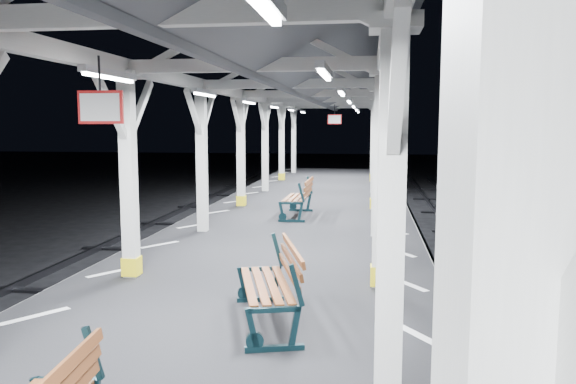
# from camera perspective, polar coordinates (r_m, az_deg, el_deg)

# --- Properties ---
(platform) EXTENTS (6.00, 50.00, 1.00)m
(platform) POSITION_cam_1_polar(r_m,az_deg,el_deg) (7.39, -7.05, -16.99)
(platform) COLOR black
(platform) RESTS_ON ground
(hazard_stripes_left) EXTENTS (1.00, 48.00, 0.01)m
(hazard_stripes_left) POSITION_cam_1_polar(r_m,az_deg,el_deg) (8.17, -24.27, -11.41)
(hazard_stripes_left) COLOR silver
(hazard_stripes_left) RESTS_ON platform
(hazard_stripes_right) EXTENTS (1.00, 48.00, 0.01)m
(hazard_stripes_right) POSITION_cam_1_polar(r_m,az_deg,el_deg) (7.00, 13.26, -14.07)
(hazard_stripes_right) COLOR silver
(hazard_stripes_right) RESTS_ON platform
(canopy) EXTENTS (5.40, 49.00, 4.65)m
(canopy) POSITION_cam_1_polar(r_m,az_deg,el_deg) (6.83, -7.61, 15.86)
(canopy) COLOR silver
(canopy) RESTS_ON platform
(bench_mid) EXTENTS (1.15, 1.94, 0.99)m
(bench_mid) POSITION_cam_1_polar(r_m,az_deg,el_deg) (7.09, -1.34, -9.13)
(bench_mid) COLOR black
(bench_mid) RESTS_ON platform
(bench_far) EXTENTS (0.74, 1.90, 1.03)m
(bench_far) POSITION_cam_1_polar(r_m,az_deg,el_deg) (15.14, 1.28, -0.46)
(bench_far) COLOR black
(bench_far) RESTS_ON platform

